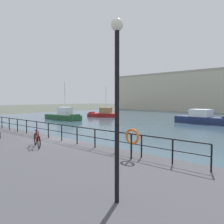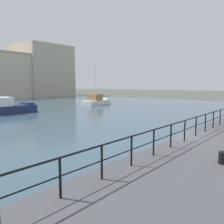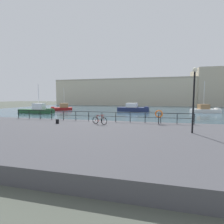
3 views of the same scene
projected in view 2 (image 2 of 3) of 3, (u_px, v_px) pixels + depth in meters
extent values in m
plane|color=#4C5147|center=(179.00, 149.00, 13.47)|extent=(240.00, 240.00, 0.00)
cube|color=#B2A891|center=(41.00, 71.00, 72.47)|extent=(14.53, 14.74, 14.97)
cube|color=navy|center=(3.00, 110.00, 29.25)|extent=(7.91, 3.30, 0.97)
cube|color=navy|center=(27.00, 103.00, 31.56)|extent=(1.05, 2.05, 0.24)
cube|color=white|center=(96.00, 103.00, 41.54)|extent=(6.34, 3.06, 0.83)
cube|color=#997047|center=(95.00, 97.00, 41.06)|extent=(2.29, 2.19, 1.10)
cube|color=white|center=(104.00, 99.00, 43.66)|extent=(0.95, 1.63, 0.24)
cylinder|color=silver|center=(95.00, 79.00, 40.69)|extent=(0.10, 0.10, 5.18)
cylinder|color=black|center=(60.00, 178.00, 5.94)|extent=(0.07, 0.07, 1.05)
cylinder|color=black|center=(102.00, 162.00, 7.14)|extent=(0.07, 0.07, 1.05)
cylinder|color=black|center=(131.00, 151.00, 8.34)|extent=(0.07, 0.07, 1.05)
cylinder|color=black|center=(154.00, 143.00, 9.54)|extent=(0.07, 0.07, 1.05)
cylinder|color=black|center=(171.00, 136.00, 10.74)|extent=(0.07, 0.07, 1.05)
cylinder|color=black|center=(185.00, 131.00, 11.93)|extent=(0.07, 0.07, 1.05)
cylinder|color=black|center=(196.00, 127.00, 13.13)|extent=(0.07, 0.07, 1.05)
cylinder|color=black|center=(205.00, 123.00, 14.33)|extent=(0.07, 0.07, 1.05)
cylinder|color=black|center=(213.00, 120.00, 15.53)|extent=(0.07, 0.07, 1.05)
cylinder|color=black|center=(220.00, 117.00, 16.73)|extent=(0.07, 0.07, 1.05)
cylinder|color=black|center=(191.00, 119.00, 12.47)|extent=(20.30, 0.06, 0.06)
cylinder|color=black|center=(191.00, 128.00, 12.53)|extent=(20.30, 0.04, 0.04)
cylinder|color=black|center=(223.00, 158.00, 8.57)|extent=(0.32, 0.32, 0.44)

